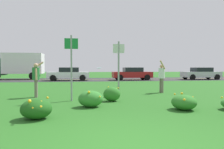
% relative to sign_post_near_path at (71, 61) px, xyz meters
% --- Properties ---
extents(ground_plane, '(120.00, 120.00, 0.00)m').
position_rel_sign_post_near_path_xyz_m(ground_plane, '(1.26, 5.61, -1.67)').
color(ground_plane, '#26601E').
extents(highway_strip, '(120.00, 8.08, 0.01)m').
position_rel_sign_post_near_path_xyz_m(highway_strip, '(1.26, 16.70, -1.66)').
color(highway_strip, '#2D2D30').
rests_on(highway_strip, ground).
extents(highway_center_stripe, '(120.00, 0.16, 0.00)m').
position_rel_sign_post_near_path_xyz_m(highway_center_stripe, '(1.26, 16.70, -1.66)').
color(highway_center_stripe, yellow).
rests_on(highway_center_stripe, ground).
extents(daylily_clump_mid_center, '(0.72, 0.60, 0.61)m').
position_rel_sign_post_near_path_xyz_m(daylily_clump_mid_center, '(1.68, -0.31, -1.37)').
color(daylily_clump_mid_center, '#2D7526').
rests_on(daylily_clump_mid_center, ground).
extents(daylily_clump_mid_right, '(0.84, 0.81, 0.58)m').
position_rel_sign_post_near_path_xyz_m(daylily_clump_mid_right, '(-0.81, -3.09, -1.39)').
color(daylily_clump_mid_right, '#1E5619').
rests_on(daylily_clump_mid_right, ground).
extents(daylily_clump_front_center, '(0.88, 0.73, 0.60)m').
position_rel_sign_post_near_path_xyz_m(daylily_clump_front_center, '(0.74, -1.52, -1.37)').
color(daylily_clump_front_center, '#337F2D').
rests_on(daylily_clump_front_center, ground).
extents(daylily_clump_front_left, '(0.81, 0.89, 0.55)m').
position_rel_sign_post_near_path_xyz_m(daylily_clump_front_left, '(3.79, -2.47, -1.42)').
color(daylily_clump_front_left, '#2D7526').
rests_on(daylily_clump_front_left, ground).
extents(sign_post_near_path, '(0.56, 0.10, 2.76)m').
position_rel_sign_post_near_path_xyz_m(sign_post_near_path, '(0.00, 0.00, 0.00)').
color(sign_post_near_path, '#93969B').
rests_on(sign_post_near_path, ground).
extents(sign_post_by_roadside, '(0.56, 0.10, 2.69)m').
position_rel_sign_post_near_path_xyz_m(sign_post_by_roadside, '(2.23, 1.18, -0.04)').
color(sign_post_by_roadside, '#93969B').
rests_on(sign_post_by_roadside, ground).
extents(person_thrower_green_shirt, '(0.52, 0.53, 1.71)m').
position_rel_sign_post_near_path_xyz_m(person_thrower_green_shirt, '(-1.72, 1.38, -0.69)').
color(person_thrower_green_shirt, '#287038').
rests_on(person_thrower_green_shirt, ground).
extents(person_catcher_white_shirt, '(0.38, 0.52, 1.83)m').
position_rel_sign_post_near_path_xyz_m(person_catcher_white_shirt, '(4.88, 2.32, -0.71)').
color(person_catcher_white_shirt, silver).
rests_on(person_catcher_white_shirt, ground).
extents(frisbee_pale_blue, '(0.24, 0.23, 0.06)m').
position_rel_sign_post_near_path_xyz_m(frisbee_pale_blue, '(1.30, 1.70, -0.27)').
color(frisbee_pale_blue, '#ADD6E5').
extents(car_silver_leftmost, '(4.50, 2.00, 1.45)m').
position_rel_sign_post_near_path_xyz_m(car_silver_leftmost, '(14.82, 14.89, -0.93)').
color(car_silver_leftmost, '#B7BABF').
rests_on(car_silver_leftmost, ground).
extents(car_red_center_left, '(4.50, 2.00, 1.45)m').
position_rel_sign_post_near_path_xyz_m(car_red_center_left, '(6.24, 14.89, -0.93)').
color(car_red_center_left, maroon).
rests_on(car_red_center_left, ground).
extents(car_white_center_right, '(4.50, 2.00, 1.45)m').
position_rel_sign_post_near_path_xyz_m(car_white_center_right, '(-0.99, 14.89, -0.93)').
color(car_white_center_right, silver).
rests_on(car_white_center_right, ground).
extents(box_truck_dark_green, '(6.70, 2.46, 3.20)m').
position_rel_sign_post_near_path_xyz_m(box_truck_dark_green, '(-7.54, 18.52, 0.14)').
color(box_truck_dark_green, '#194C2D').
rests_on(box_truck_dark_green, ground).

